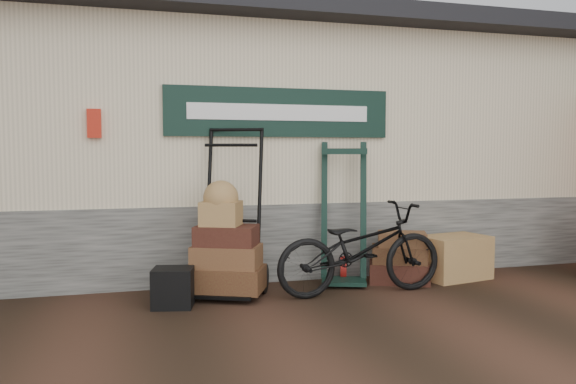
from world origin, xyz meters
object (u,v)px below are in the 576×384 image
object	(u,v)px
green_barrow	(344,213)
black_trunk	(173,288)
porter_trolley	(231,209)
suitcase_stack	(399,257)
bicycle	(361,244)
wicker_hamper	(454,257)

from	to	relation	value
green_barrow	black_trunk	xyz separation A→B (m)	(-1.96, -0.50, -0.62)
porter_trolley	suitcase_stack	world-z (taller)	porter_trolley
black_trunk	bicycle	xyz separation A→B (m)	(1.95, -0.02, 0.35)
wicker_hamper	bicycle	world-z (taller)	bicycle
green_barrow	porter_trolley	bearing A→B (deg)	-154.25
wicker_hamper	black_trunk	size ratio (longest dim) A/B	2.05
wicker_hamper	black_trunk	world-z (taller)	wicker_hamper
wicker_hamper	black_trunk	bearing A→B (deg)	-173.66
wicker_hamper	bicycle	distance (m)	1.45
suitcase_stack	bicycle	xyz separation A→B (m)	(-0.64, -0.38, 0.24)
suitcase_stack	bicycle	size ratio (longest dim) A/B	0.36
bicycle	suitcase_stack	bearing A→B (deg)	-61.82
wicker_hamper	black_trunk	xyz separation A→B (m)	(-3.31, -0.37, -0.06)
green_barrow	black_trunk	world-z (taller)	green_barrow
porter_trolley	black_trunk	world-z (taller)	porter_trolley
porter_trolley	bicycle	world-z (taller)	porter_trolley
black_trunk	bicycle	size ratio (longest dim) A/B	0.21
green_barrow	wicker_hamper	size ratio (longest dim) A/B	2.07
suitcase_stack	black_trunk	world-z (taller)	suitcase_stack
porter_trolley	black_trunk	xyz separation A→B (m)	(-0.64, -0.37, -0.71)
porter_trolley	suitcase_stack	size ratio (longest dim) A/B	2.68
suitcase_stack	bicycle	world-z (taller)	bicycle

